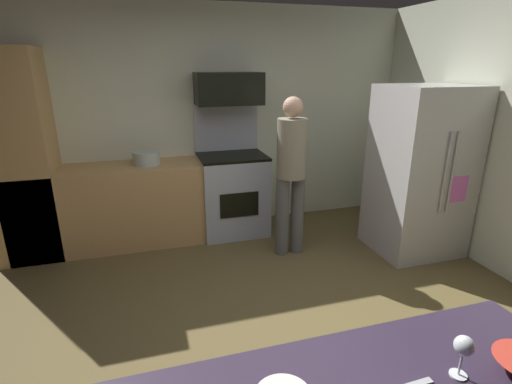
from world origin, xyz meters
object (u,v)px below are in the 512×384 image
object	(u,v)px
microwave	(229,89)
person_cook	(291,170)
refrigerator	(420,172)
stock_pot	(146,158)
oven_range	(232,190)
wine_glass_near	(464,348)

from	to	relation	value
microwave	person_cook	bearing A→B (deg)	-61.15
person_cook	microwave	bearing A→B (deg)	118.85
microwave	refrigerator	distance (m)	2.24
microwave	stock_pot	bearing A→B (deg)	-175.18
oven_range	refrigerator	xyz separation A→B (m)	(1.78, -1.02, 0.36)
wine_glass_near	stock_pot	size ratio (longest dim) A/B	0.56
oven_range	wine_glass_near	distance (m)	3.44
oven_range	person_cook	size ratio (longest dim) A/B	0.91
refrigerator	person_cook	bearing A→B (deg)	167.85
oven_range	wine_glass_near	xyz separation A→B (m)	(0.03, -3.40, 0.51)
refrigerator	wine_glass_near	world-z (taller)	refrigerator
wine_glass_near	oven_range	bearing A→B (deg)	90.54
microwave	wine_glass_near	bearing A→B (deg)	-89.47
person_cook	wine_glass_near	size ratio (longest dim) A/B	10.10
oven_range	refrigerator	bearing A→B (deg)	-29.74
microwave	stock_pot	world-z (taller)	microwave
oven_range	stock_pot	size ratio (longest dim) A/B	5.20
person_cook	stock_pot	bearing A→B (deg)	152.25
microwave	person_cook	distance (m)	1.20
person_cook	refrigerator	bearing A→B (deg)	-12.15
wine_glass_near	person_cook	bearing A→B (deg)	81.11
oven_range	microwave	world-z (taller)	microwave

